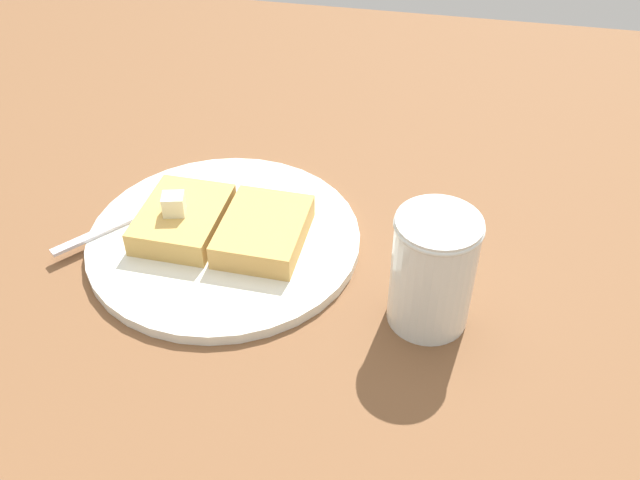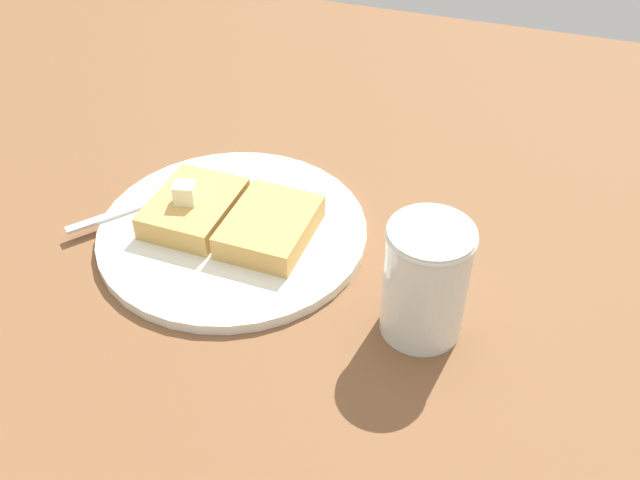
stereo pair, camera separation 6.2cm
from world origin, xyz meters
TOP-DOWN VIEW (x-y plane):
  - table_surface at (0.00, 0.00)cm, footprint 125.13×125.13cm
  - plate at (-3.07, 5.10)cm, footprint 25.80×25.80cm
  - toast_slice_left at (-7.05, 5.22)cm, footprint 7.76×9.92cm
  - toast_slice_middle at (0.91, 4.99)cm, footprint 7.76×9.92cm
  - butter_pat_primary at (-7.41, 4.56)cm, footprint 2.36×2.22cm
  - fork at (-11.98, 6.26)cm, footprint 11.25×13.29cm
  - syrup_jar at (16.66, -0.70)cm, footprint 7.07×7.07cm

SIDE VIEW (x-z plane):
  - table_surface at x=0.00cm, z-range 0.00..2.73cm
  - plate at x=-3.07cm, z-range 2.78..3.84cm
  - fork at x=-11.98cm, z-range 3.78..4.14cm
  - toast_slice_left at x=-7.05cm, z-range 3.78..6.21cm
  - toast_slice_middle at x=0.91cm, z-range 3.78..6.21cm
  - butter_pat_primary at x=-7.41cm, z-range 6.21..8.20cm
  - syrup_jar at x=16.66cm, z-range 2.48..12.99cm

